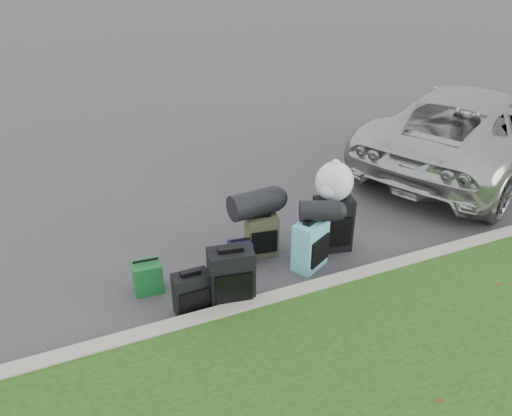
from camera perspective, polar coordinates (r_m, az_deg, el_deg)
name	(u,v)px	position (r m, az deg, el deg)	size (l,w,h in m)	color
ground	(270,252)	(6.32, 1.56, -5.02)	(120.00, 120.00, 0.00)	#383535
curb	(308,292)	(5.55, 6.00, -9.49)	(120.00, 0.18, 0.15)	#9E937F
suv	(473,128)	(9.29, 23.55, 8.39)	(2.28, 4.95, 1.37)	#B7B7B2
suitcase_small_black	(192,293)	(5.28, -7.34, -9.65)	(0.38, 0.21, 0.47)	black
suitcase_large_black_left	(231,278)	(5.28, -2.84, -8.01)	(0.47, 0.28, 0.67)	black
suitcase_olive	(262,235)	(6.15, 0.65, -3.10)	(0.38, 0.24, 0.53)	#3A3923
suitcase_teal	(310,245)	(5.92, 6.21, -4.18)	(0.43, 0.25, 0.61)	#4D9DAB
suitcase_large_black_right	(333,224)	(6.29, 8.74, -1.81)	(0.47, 0.28, 0.70)	black
tote_green	(148,277)	(5.70, -12.29, -7.69)	(0.31, 0.25, 0.35)	#176929
tote_navy	(240,253)	(6.02, -1.82, -5.18)	(0.27, 0.22, 0.29)	#19164F
duffel_left	(254,204)	(5.96, -0.21, 0.50)	(0.32, 0.32, 0.60)	black
duffel_right	(318,211)	(5.75, 7.16, -0.33)	(0.24, 0.24, 0.43)	black
trash_bag	(334,182)	(6.02, 8.95, 3.00)	(0.47, 0.47, 0.47)	white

